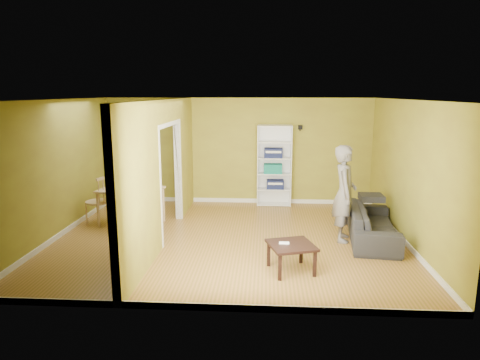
# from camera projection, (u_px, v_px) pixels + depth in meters

# --- Properties ---
(room_shell) EXTENTS (6.50, 6.50, 6.50)m
(room_shell) POSITION_uv_depth(u_px,v_px,m) (228.00, 171.00, 7.86)
(room_shell) COLOR #9E6A37
(room_shell) RESTS_ON ground
(partition) EXTENTS (0.22, 5.50, 2.60)m
(partition) POSITION_uv_depth(u_px,v_px,m) (164.00, 171.00, 7.93)
(partition) COLOR olive
(partition) RESTS_ON ground
(wall_speaker) EXTENTS (0.10, 0.10, 0.10)m
(wall_speaker) POSITION_uv_depth(u_px,v_px,m) (300.00, 127.00, 10.28)
(wall_speaker) COLOR black
(wall_speaker) RESTS_ON room_shell
(sofa) EXTENTS (2.19, 1.16, 0.80)m
(sofa) POSITION_uv_depth(u_px,v_px,m) (373.00, 219.00, 8.01)
(sofa) COLOR black
(sofa) RESTS_ON ground
(person) EXTENTS (0.83, 0.69, 2.11)m
(person) POSITION_uv_depth(u_px,v_px,m) (345.00, 185.00, 7.85)
(person) COLOR slate
(person) RESTS_ON ground
(bookshelf) EXTENTS (0.82, 0.36, 1.96)m
(bookshelf) POSITION_uv_depth(u_px,v_px,m) (274.00, 165.00, 10.42)
(bookshelf) COLOR white
(bookshelf) RESTS_ON ground
(paper_box_navy_a) EXTENTS (0.42, 0.27, 0.21)m
(paper_box_navy_a) POSITION_uv_depth(u_px,v_px,m) (275.00, 184.00, 10.46)
(paper_box_navy_a) COLOR navy
(paper_box_navy_a) RESTS_ON bookshelf
(paper_box_teal) EXTENTS (0.44, 0.28, 0.22)m
(paper_box_teal) POSITION_uv_depth(u_px,v_px,m) (273.00, 169.00, 10.38)
(paper_box_teal) COLOR #186452
(paper_box_teal) RESTS_ON bookshelf
(paper_box_navy_b) EXTENTS (0.44, 0.29, 0.23)m
(paper_box_navy_b) POSITION_uv_depth(u_px,v_px,m) (273.00, 153.00, 10.31)
(paper_box_navy_b) COLOR navy
(paper_box_navy_b) RESTS_ON bookshelf
(coffee_table) EXTENTS (0.66, 0.66, 0.44)m
(coffee_table) POSITION_uv_depth(u_px,v_px,m) (291.00, 248.00, 6.58)
(coffee_table) COLOR black
(coffee_table) RESTS_ON ground
(game_controller) EXTENTS (0.15, 0.04, 0.03)m
(game_controller) POSITION_uv_depth(u_px,v_px,m) (284.00, 243.00, 6.57)
(game_controller) COLOR white
(game_controller) RESTS_ON coffee_table
(dining_table) EXTENTS (1.23, 0.82, 0.77)m
(dining_table) POSITION_uv_depth(u_px,v_px,m) (131.00, 192.00, 8.87)
(dining_table) COLOR tan
(dining_table) RESTS_ON ground
(chair_left) EXTENTS (0.61, 0.61, 1.04)m
(chair_left) POSITION_uv_depth(u_px,v_px,m) (97.00, 200.00, 8.89)
(chair_left) COLOR tan
(chair_left) RESTS_ON ground
(chair_near) EXTENTS (0.51, 0.51, 0.89)m
(chair_near) POSITION_uv_depth(u_px,v_px,m) (122.00, 210.00, 8.41)
(chair_near) COLOR tan
(chair_near) RESTS_ON ground
(chair_far) EXTENTS (0.57, 0.57, 1.04)m
(chair_far) POSITION_uv_depth(u_px,v_px,m) (142.00, 193.00, 9.54)
(chair_far) COLOR tan
(chair_far) RESTS_ON ground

